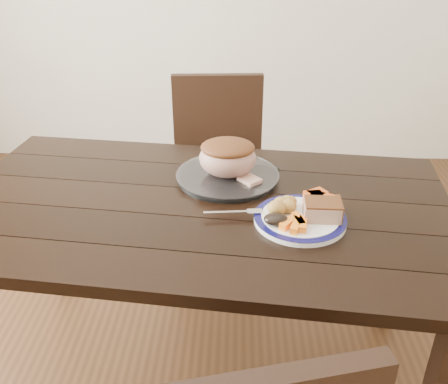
{
  "coord_description": "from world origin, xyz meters",
  "views": [
    {
      "loc": [
        0.12,
        -1.38,
        1.55
      ],
      "look_at": [
        0.08,
        -0.02,
        0.8
      ],
      "focal_mm": 40.0,
      "sensor_mm": 36.0,
      "label": 1
    }
  ],
  "objects_px": {
    "dinner_plate": "(300,219)",
    "roast_joint": "(228,158)",
    "chair_far": "(218,166)",
    "carving_knife": "(252,166)",
    "serving_platter": "(228,177)",
    "fork": "(237,212)",
    "pork_slice": "(322,210)",
    "dining_table": "(200,227)"
  },
  "relations": [
    {
      "from": "chair_far",
      "to": "serving_platter",
      "type": "distance_m",
      "value": 0.62
    },
    {
      "from": "roast_joint",
      "to": "carving_knife",
      "type": "relative_size",
      "value": 0.62
    },
    {
      "from": "fork",
      "to": "carving_knife",
      "type": "height_order",
      "value": "fork"
    },
    {
      "from": "dinner_plate",
      "to": "serving_platter",
      "type": "relative_size",
      "value": 0.79
    },
    {
      "from": "carving_knife",
      "to": "fork",
      "type": "bearing_deg",
      "value": -85.01
    },
    {
      "from": "dining_table",
      "to": "fork",
      "type": "distance_m",
      "value": 0.19
    },
    {
      "from": "dinner_plate",
      "to": "roast_joint",
      "type": "distance_m",
      "value": 0.36
    },
    {
      "from": "dinner_plate",
      "to": "roast_joint",
      "type": "relative_size",
      "value": 1.41
    },
    {
      "from": "fork",
      "to": "serving_platter",
      "type": "bearing_deg",
      "value": 92.73
    },
    {
      "from": "pork_slice",
      "to": "roast_joint",
      "type": "relative_size",
      "value": 0.54
    },
    {
      "from": "pork_slice",
      "to": "serving_platter",
      "type": "bearing_deg",
      "value": 135.71
    },
    {
      "from": "dining_table",
      "to": "carving_knife",
      "type": "relative_size",
      "value": 5.35
    },
    {
      "from": "dinner_plate",
      "to": "serving_platter",
      "type": "distance_m",
      "value": 0.35
    },
    {
      "from": "dinner_plate",
      "to": "pork_slice",
      "type": "relative_size",
      "value": 2.59
    },
    {
      "from": "chair_far",
      "to": "fork",
      "type": "relative_size",
      "value": 5.21
    },
    {
      "from": "dinner_plate",
      "to": "carving_knife",
      "type": "distance_m",
      "value": 0.39
    },
    {
      "from": "dinner_plate",
      "to": "roast_joint",
      "type": "bearing_deg",
      "value": 129.34
    },
    {
      "from": "chair_far",
      "to": "roast_joint",
      "type": "distance_m",
      "value": 0.65
    },
    {
      "from": "dining_table",
      "to": "serving_platter",
      "type": "xyz_separation_m",
      "value": [
        0.09,
        0.17,
        0.1
      ]
    },
    {
      "from": "dinner_plate",
      "to": "carving_knife",
      "type": "bearing_deg",
      "value": 110.68
    },
    {
      "from": "carving_knife",
      "to": "roast_joint",
      "type": "bearing_deg",
      "value": -119.44
    },
    {
      "from": "dining_table",
      "to": "dinner_plate",
      "type": "relative_size",
      "value": 6.15
    },
    {
      "from": "dinner_plate",
      "to": "fork",
      "type": "distance_m",
      "value": 0.19
    },
    {
      "from": "dinner_plate",
      "to": "roast_joint",
      "type": "height_order",
      "value": "roast_joint"
    },
    {
      "from": "chair_far",
      "to": "dinner_plate",
      "type": "relative_size",
      "value": 3.38
    },
    {
      "from": "serving_platter",
      "to": "dinner_plate",
      "type": "bearing_deg",
      "value": -50.66
    },
    {
      "from": "dinner_plate",
      "to": "roast_joint",
      "type": "xyz_separation_m",
      "value": [
        -0.22,
        0.27,
        0.07
      ]
    },
    {
      "from": "serving_platter",
      "to": "fork",
      "type": "distance_m",
      "value": 0.26
    },
    {
      "from": "dining_table",
      "to": "pork_slice",
      "type": "relative_size",
      "value": 15.9
    },
    {
      "from": "pork_slice",
      "to": "dining_table",
      "type": "bearing_deg",
      "value": 163.23
    },
    {
      "from": "dining_table",
      "to": "carving_knife",
      "type": "xyz_separation_m",
      "value": [
        0.17,
        0.26,
        0.1
      ]
    },
    {
      "from": "chair_far",
      "to": "carving_knife",
      "type": "height_order",
      "value": "chair_far"
    },
    {
      "from": "dining_table",
      "to": "fork",
      "type": "relative_size",
      "value": 9.49
    },
    {
      "from": "carving_knife",
      "to": "serving_platter",
      "type": "bearing_deg",
      "value": -119.44
    },
    {
      "from": "fork",
      "to": "carving_knife",
      "type": "distance_m",
      "value": 0.35
    },
    {
      "from": "serving_platter",
      "to": "fork",
      "type": "bearing_deg",
      "value": -82.14
    },
    {
      "from": "serving_platter",
      "to": "fork",
      "type": "relative_size",
      "value": 1.95
    },
    {
      "from": "dining_table",
      "to": "roast_joint",
      "type": "relative_size",
      "value": 8.64
    },
    {
      "from": "chair_far",
      "to": "dining_table",
      "type": "bearing_deg",
      "value": 84.37
    },
    {
      "from": "dining_table",
      "to": "chair_far",
      "type": "xyz_separation_m",
      "value": [
        0.03,
        0.74,
        -0.13
      ]
    },
    {
      "from": "dinner_plate",
      "to": "fork",
      "type": "relative_size",
      "value": 1.54
    },
    {
      "from": "chair_far",
      "to": "fork",
      "type": "distance_m",
      "value": 0.87
    }
  ]
}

